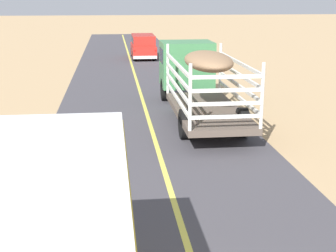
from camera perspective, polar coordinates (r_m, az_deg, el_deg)
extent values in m
cube|color=#3F7F4C|center=(24.13, 2.19, 7.28)|extent=(2.50, 2.20, 2.20)
cube|color=#192333|center=(24.07, 2.20, 8.34)|extent=(2.53, 1.54, 0.70)
cube|color=brown|center=(19.10, 4.61, 1.76)|extent=(2.50, 6.40, 0.24)
cylinder|color=silver|center=(21.74, -0.02, 6.73)|extent=(0.12, 0.12, 2.20)
cylinder|color=silver|center=(22.14, 6.15, 6.80)|extent=(0.12, 0.12, 2.20)
cylinder|color=silver|center=(15.61, 2.62, 3.33)|extent=(0.12, 0.12, 2.20)
cylinder|color=silver|center=(16.16, 11.00, 3.48)|extent=(0.12, 0.12, 2.20)
cube|color=silver|center=(18.79, 1.02, 3.33)|extent=(0.08, 6.30, 0.12)
cube|color=silver|center=(19.25, 8.19, 3.47)|extent=(0.08, 6.30, 0.12)
cube|color=silver|center=(15.97, 6.83, 1.08)|extent=(2.40, 0.08, 0.12)
cube|color=silver|center=(18.70, 1.02, 4.65)|extent=(0.08, 6.30, 0.12)
cube|color=silver|center=(19.17, 8.24, 4.75)|extent=(0.08, 6.30, 0.12)
cube|color=silver|center=(15.87, 6.87, 2.62)|extent=(2.40, 0.08, 0.12)
cube|color=silver|center=(18.63, 1.03, 5.98)|extent=(0.08, 6.30, 0.12)
cube|color=silver|center=(19.09, 8.29, 6.05)|extent=(0.08, 6.30, 0.12)
cube|color=silver|center=(15.78, 6.93, 4.18)|extent=(2.40, 0.08, 0.12)
cube|color=silver|center=(18.56, 1.04, 7.32)|extent=(0.08, 6.30, 0.12)
cube|color=silver|center=(19.03, 8.34, 7.36)|extent=(0.08, 6.30, 0.12)
cube|color=silver|center=(15.71, 6.98, 5.76)|extent=(2.40, 0.08, 0.12)
ellipsoid|color=#8C6B4C|center=(18.75, 4.74, 7.63)|extent=(1.75, 3.84, 0.70)
cylinder|color=black|center=(24.20, -0.40, 4.31)|extent=(0.32, 1.10, 1.10)
cylinder|color=black|center=(24.52, 4.68, 4.41)|extent=(0.32, 1.10, 1.10)
cylinder|color=black|center=(17.74, 1.94, 0.24)|extent=(0.32, 1.10, 1.10)
cylinder|color=black|center=(18.18, 8.75, 0.44)|extent=(0.32, 1.10, 1.10)
cube|color=#B2261E|center=(40.57, -2.93, 8.91)|extent=(1.90, 4.60, 0.90)
cube|color=#B2261E|center=(40.33, -2.93, 10.09)|extent=(1.75, 3.59, 0.80)
cube|color=#192333|center=(40.33, -2.93, 10.12)|extent=(1.79, 3.22, 0.44)
cube|color=silver|center=(38.40, -2.70, 8.06)|extent=(1.86, 0.20, 0.24)
cube|color=red|center=(38.24, -3.96, 8.78)|extent=(0.16, 0.06, 0.14)
cube|color=red|center=(38.35, -1.45, 8.83)|extent=(0.16, 0.06, 0.14)
cylinder|color=black|center=(41.97, -4.18, 8.69)|extent=(0.26, 0.76, 0.76)
cylinder|color=black|center=(42.07, -1.93, 8.74)|extent=(0.26, 0.76, 0.76)
cylinder|color=black|center=(39.14, -4.00, 8.22)|extent=(0.26, 0.76, 0.76)
cylinder|color=black|center=(39.25, -1.58, 8.28)|extent=(0.26, 0.76, 0.76)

